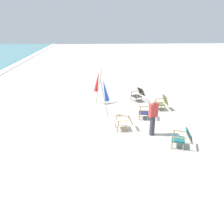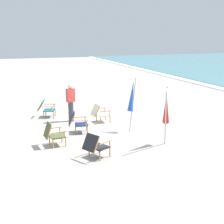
{
  "view_description": "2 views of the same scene",
  "coord_description": "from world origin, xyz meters",
  "px_view_note": "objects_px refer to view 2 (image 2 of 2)",
  "views": [
    {
      "loc": [
        -9.78,
        2.04,
        4.52
      ],
      "look_at": [
        -0.21,
        1.42,
        0.54
      ],
      "focal_mm": 35.0,
      "sensor_mm": 36.0,
      "label": 1
    },
    {
      "loc": [
        11.29,
        -2.89,
        3.65
      ],
      "look_at": [
        0.53,
        0.92,
        0.81
      ],
      "focal_mm": 50.0,
      "sensor_mm": 36.0,
      "label": 2
    }
  ],
  "objects_px": {
    "beach_chair_mid_center": "(77,122)",
    "beach_chair_back_left": "(45,108)",
    "person_near_chairs": "(71,102)",
    "umbrella_furled_blue": "(132,97)",
    "umbrella_furled_red": "(166,109)",
    "beach_chair_front_left": "(95,145)",
    "beach_chair_far_center": "(100,113)",
    "beach_chair_front_right": "(53,134)"
  },
  "relations": [
    {
      "from": "beach_chair_far_center",
      "to": "beach_chair_back_left",
      "type": "bearing_deg",
      "value": -129.27
    },
    {
      "from": "beach_chair_far_center",
      "to": "beach_chair_front_right",
      "type": "relative_size",
      "value": 0.97
    },
    {
      "from": "beach_chair_mid_center",
      "to": "umbrella_furled_blue",
      "type": "relative_size",
      "value": 0.4
    },
    {
      "from": "beach_chair_back_left",
      "to": "beach_chair_front_left",
      "type": "relative_size",
      "value": 0.99
    },
    {
      "from": "beach_chair_front_left",
      "to": "beach_chair_mid_center",
      "type": "xyz_separation_m",
      "value": [
        -2.69,
        0.06,
        0.0
      ]
    },
    {
      "from": "umbrella_furled_red",
      "to": "person_near_chairs",
      "type": "xyz_separation_m",
      "value": [
        -4.12,
        -2.3,
        -0.46
      ]
    },
    {
      "from": "umbrella_furled_blue",
      "to": "person_near_chairs",
      "type": "height_order",
      "value": "umbrella_furled_blue"
    },
    {
      "from": "beach_chair_mid_center",
      "to": "person_near_chairs",
      "type": "bearing_deg",
      "value": 175.37
    },
    {
      "from": "beach_chair_back_left",
      "to": "umbrella_furled_blue",
      "type": "xyz_separation_m",
      "value": [
        3.23,
        2.86,
        0.93
      ]
    },
    {
      "from": "umbrella_furled_blue",
      "to": "beach_chair_mid_center",
      "type": "bearing_deg",
      "value": -102.98
    },
    {
      "from": "beach_chair_front_left",
      "to": "person_near_chairs",
      "type": "height_order",
      "value": "person_near_chairs"
    },
    {
      "from": "beach_chair_back_left",
      "to": "beach_chair_mid_center",
      "type": "relative_size",
      "value": 1.12
    },
    {
      "from": "beach_chair_front_right",
      "to": "beach_chair_mid_center",
      "type": "height_order",
      "value": "beach_chair_front_right"
    },
    {
      "from": "beach_chair_front_right",
      "to": "umbrella_furled_blue",
      "type": "xyz_separation_m",
      "value": [
        -0.69,
        3.14,
        0.92
      ]
    },
    {
      "from": "beach_chair_front_left",
      "to": "person_near_chairs",
      "type": "bearing_deg",
      "value": 177.41
    },
    {
      "from": "umbrella_furled_blue",
      "to": "person_near_chairs",
      "type": "xyz_separation_m",
      "value": [
        -2.16,
        -1.91,
        -0.52
      ]
    },
    {
      "from": "beach_chair_front_right",
      "to": "umbrella_furled_red",
      "type": "xyz_separation_m",
      "value": [
        1.27,
        3.52,
        0.87
      ]
    },
    {
      "from": "umbrella_furled_red",
      "to": "beach_chair_front_left",
      "type": "bearing_deg",
      "value": -84.18
    },
    {
      "from": "beach_chair_far_center",
      "to": "beach_chair_back_left",
      "type": "relative_size",
      "value": 0.86
    },
    {
      "from": "beach_chair_far_center",
      "to": "beach_chair_front_left",
      "type": "height_order",
      "value": "beach_chair_far_center"
    },
    {
      "from": "beach_chair_mid_center",
      "to": "umbrella_furled_red",
      "type": "relative_size",
      "value": 0.41
    },
    {
      "from": "beach_chair_back_left",
      "to": "beach_chair_front_right",
      "type": "bearing_deg",
      "value": -4.16
    },
    {
      "from": "beach_chair_mid_center",
      "to": "beach_chair_back_left",
      "type": "bearing_deg",
      "value": -163.68
    },
    {
      "from": "beach_chair_front_left",
      "to": "umbrella_furled_blue",
      "type": "height_order",
      "value": "umbrella_furled_blue"
    },
    {
      "from": "umbrella_furled_blue",
      "to": "beach_chair_far_center",
      "type": "bearing_deg",
      "value": -152.42
    },
    {
      "from": "beach_chair_back_left",
      "to": "umbrella_furled_red",
      "type": "xyz_separation_m",
      "value": [
        5.19,
        3.24,
        0.88
      ]
    },
    {
      "from": "beach_chair_far_center",
      "to": "umbrella_furled_blue",
      "type": "bearing_deg",
      "value": 27.58
    },
    {
      "from": "beach_chair_front_right",
      "to": "person_near_chairs",
      "type": "relative_size",
      "value": 0.5
    },
    {
      "from": "beach_chair_far_center",
      "to": "umbrella_furled_red",
      "type": "bearing_deg",
      "value": 18.74
    },
    {
      "from": "beach_chair_front_right",
      "to": "umbrella_furled_blue",
      "type": "height_order",
      "value": "umbrella_furled_blue"
    },
    {
      "from": "umbrella_furled_red",
      "to": "person_near_chairs",
      "type": "bearing_deg",
      "value": -150.87
    },
    {
      "from": "beach_chair_back_left",
      "to": "beach_chair_front_right",
      "type": "height_order",
      "value": "beach_chair_front_right"
    },
    {
      "from": "beach_chair_front_left",
      "to": "umbrella_furled_red",
      "type": "height_order",
      "value": "umbrella_furled_red"
    },
    {
      "from": "beach_chair_back_left",
      "to": "person_near_chairs",
      "type": "bearing_deg",
      "value": 41.4
    },
    {
      "from": "beach_chair_back_left",
      "to": "umbrella_furled_red",
      "type": "bearing_deg",
      "value": 31.97
    },
    {
      "from": "beach_chair_far_center",
      "to": "beach_chair_mid_center",
      "type": "xyz_separation_m",
      "value": [
        1.08,
        -1.24,
        0.0
      ]
    },
    {
      "from": "beach_chair_far_center",
      "to": "beach_chair_front_left",
      "type": "xyz_separation_m",
      "value": [
        3.77,
        -1.3,
        -0.0
      ]
    },
    {
      "from": "beach_chair_far_center",
      "to": "beach_chair_mid_center",
      "type": "relative_size",
      "value": 0.96
    },
    {
      "from": "beach_chair_far_center",
      "to": "umbrella_furled_red",
      "type": "relative_size",
      "value": 0.4
    },
    {
      "from": "beach_chair_far_center",
      "to": "umbrella_furled_red",
      "type": "height_order",
      "value": "umbrella_furled_red"
    },
    {
      "from": "umbrella_furled_blue",
      "to": "umbrella_furled_red",
      "type": "relative_size",
      "value": 1.04
    },
    {
      "from": "beach_chair_mid_center",
      "to": "umbrella_furled_red",
      "type": "bearing_deg",
      "value": 44.98
    }
  ]
}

